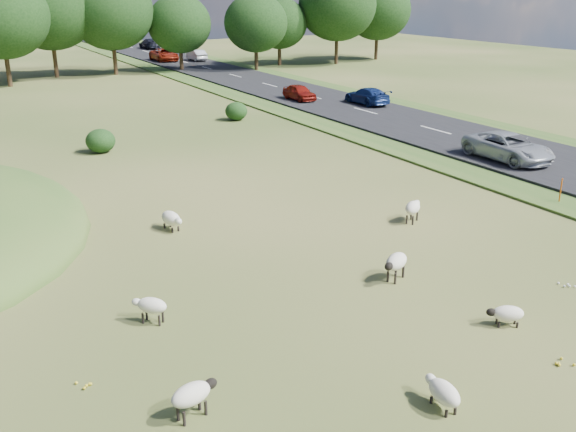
% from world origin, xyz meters
% --- Properties ---
extents(ground, '(160.00, 160.00, 0.00)m').
position_xyz_m(ground, '(0.00, 20.00, 0.00)').
color(ground, '#284716').
rests_on(ground, ground).
extents(road, '(8.00, 150.00, 0.25)m').
position_xyz_m(road, '(20.00, 30.00, 0.12)').
color(road, black).
rests_on(road, ground).
extents(treeline, '(96.28, 14.66, 11.70)m').
position_xyz_m(treeline, '(-1.06, 55.44, 6.57)').
color(treeline, black).
rests_on(treeline, ground).
extents(shrubs, '(26.42, 11.61, 1.41)m').
position_xyz_m(shrubs, '(-1.10, 26.12, 0.67)').
color(shrubs, black).
rests_on(shrubs, ground).
extents(marker_post, '(0.06, 0.06, 1.20)m').
position_xyz_m(marker_post, '(14.86, 1.91, 0.60)').
color(marker_post, '#D8590C').
rests_on(marker_post, ground).
extents(sheep_0, '(1.34, 0.99, 0.94)m').
position_xyz_m(sheep_0, '(3.38, -0.86, 0.65)').
color(sheep_0, beige).
rests_on(sheep_0, ground).
extents(sheep_1, '(0.62, 1.21, 0.69)m').
position_xyz_m(sheep_1, '(0.03, -6.91, 0.43)').
color(sheep_1, beige).
rests_on(sheep_1, ground).
extents(sheep_2, '(1.26, 0.74, 0.88)m').
position_xyz_m(sheep_2, '(-5.15, -4.41, 0.61)').
color(sheep_2, beige).
rests_on(sheep_2, ground).
extents(sheep_3, '(1.02, 1.03, 0.80)m').
position_xyz_m(sheep_3, '(-4.61, 0.29, 0.56)').
color(sheep_3, beige).
rests_on(sheep_3, ground).
extents(sheep_4, '(1.26, 1.02, 0.90)m').
position_xyz_m(sheep_4, '(7.53, 3.29, 0.63)').
color(sheep_4, beige).
rests_on(sheep_4, ground).
extents(sheep_5, '(0.77, 1.38, 0.77)m').
position_xyz_m(sheep_5, '(-1.54, 7.26, 0.49)').
color(sheep_5, beige).
rests_on(sheep_5, ground).
extents(sheep_6, '(1.11, 0.87, 0.63)m').
position_xyz_m(sheep_6, '(4.27, -4.87, 0.40)').
color(sheep_6, beige).
rests_on(sheep_6, ground).
extents(car_0, '(1.46, 4.20, 1.38)m').
position_xyz_m(car_0, '(21.90, 64.12, 0.94)').
color(car_0, '#A9ACB1').
rests_on(car_0, road).
extents(car_2, '(1.52, 3.77, 1.28)m').
position_xyz_m(car_2, '(18.10, 30.93, 0.89)').
color(car_2, maroon).
rests_on(car_2, road).
extents(car_3, '(1.86, 4.57, 1.33)m').
position_xyz_m(car_3, '(21.90, 26.51, 0.91)').
color(car_3, navy).
rests_on(car_3, road).
extents(car_4, '(2.43, 5.27, 1.46)m').
position_xyz_m(car_4, '(18.10, 8.03, 0.98)').
color(car_4, '#ADB1B5').
rests_on(car_4, road).
extents(car_5, '(2.15, 5.29, 1.54)m').
position_xyz_m(car_5, '(21.90, 83.80, 1.02)').
color(car_5, black).
rests_on(car_5, road).
extents(car_7, '(2.56, 5.54, 1.54)m').
position_xyz_m(car_7, '(18.10, 65.81, 1.02)').
color(car_7, maroon).
rests_on(car_7, road).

